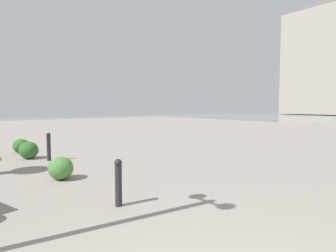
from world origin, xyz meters
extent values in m
cube|color=#9E9384|center=(24.13, -61.93, 10.20)|extent=(16.19, 14.13, 20.41)
cylinder|color=#232328|center=(3.52, -0.93, 0.36)|extent=(0.12, 0.12, 0.72)
sphere|color=#232328|center=(3.52, -0.93, 0.76)|extent=(0.13, 0.13, 0.13)
cylinder|color=#232328|center=(8.53, -1.20, 0.39)|extent=(0.12, 0.12, 0.79)
sphere|color=#232328|center=(8.53, -1.20, 0.83)|extent=(0.13, 0.13, 0.13)
ellipsoid|color=#2D6628|center=(9.29, -0.78, 0.28)|extent=(0.66, 0.59, 0.56)
ellipsoid|color=#477F38|center=(5.96, -0.74, 0.27)|extent=(0.63, 0.57, 0.54)
ellipsoid|color=#2D6628|center=(10.69, -0.82, 0.26)|extent=(0.61, 0.55, 0.52)
camera|label=1|loc=(-0.80, 1.41, 1.74)|focal=30.57mm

